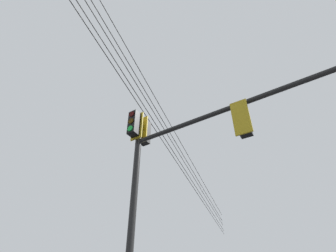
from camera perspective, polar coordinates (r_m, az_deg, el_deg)
signal_mast_assembly at (r=7.63m, az=-0.44°, el=-6.95°), size 3.14×6.30×7.14m
overhead_wire_span at (r=11.01m, az=-2.55°, el=2.14°), size 25.62×18.83×1.99m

